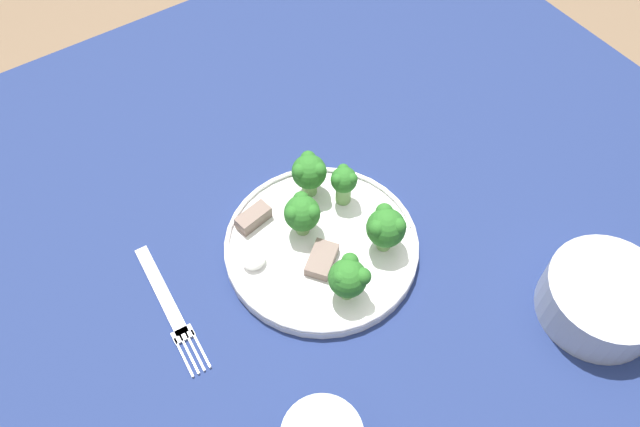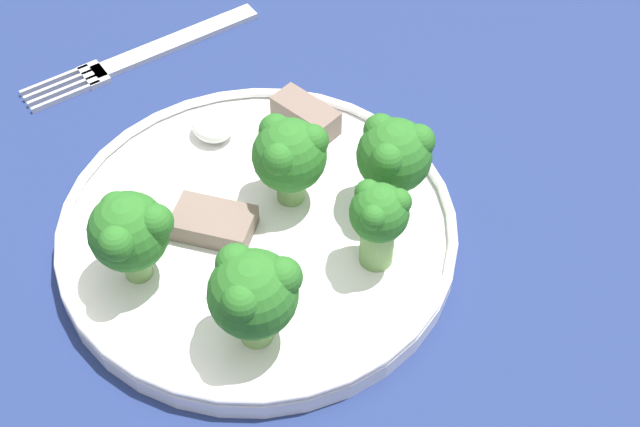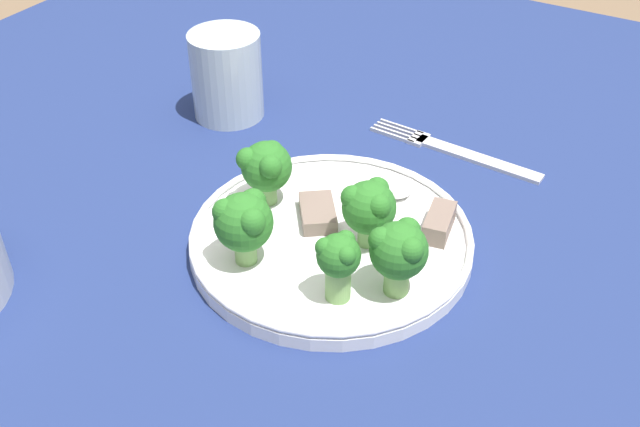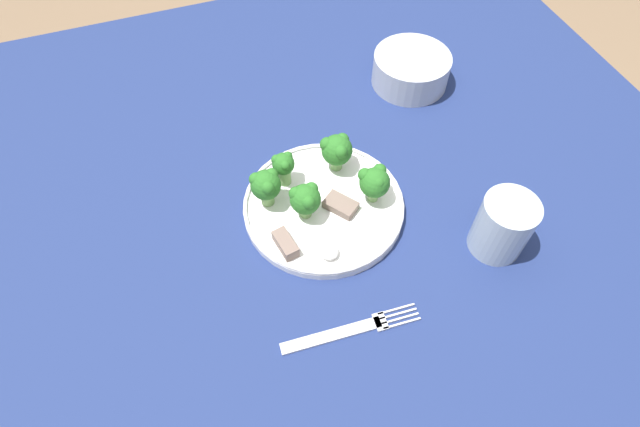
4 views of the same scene
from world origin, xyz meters
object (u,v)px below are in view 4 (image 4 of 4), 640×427
fork (350,330)px  cream_bowl (411,70)px  drinking_glass (502,228)px  dinner_plate (324,206)px

fork → cream_bowl: size_ratio=1.35×
cream_bowl → drinking_glass: size_ratio=1.47×
fork → drinking_glass: 0.25m
fork → cream_bowl: (-0.40, 0.28, 0.02)m
fork → dinner_plate: bearing=169.7°
dinner_plate → fork: size_ratio=1.29×
dinner_plate → drinking_glass: bearing=56.0°
dinner_plate → cream_bowl: (-0.21, 0.24, 0.02)m
fork → cream_bowl: cream_bowl is taller
dinner_plate → fork: 0.19m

